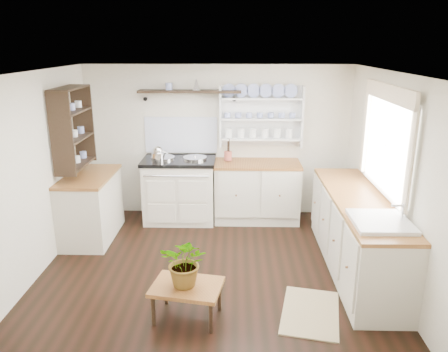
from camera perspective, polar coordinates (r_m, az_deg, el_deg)
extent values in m
cube|color=black|center=(5.32, -1.62, -12.19)|extent=(4.00, 3.80, 0.01)
cube|color=beige|center=(6.70, -0.83, 4.54)|extent=(4.00, 0.02, 2.30)
cube|color=beige|center=(5.16, 21.05, -0.44)|extent=(0.02, 3.80, 2.30)
cube|color=beige|center=(5.36, -23.59, -0.09)|extent=(0.02, 3.80, 2.30)
cube|color=white|center=(4.66, -1.86, 13.36)|extent=(4.00, 3.80, 0.01)
cube|color=white|center=(5.20, 20.51, 3.75)|extent=(0.04, 1.40, 1.00)
cube|color=white|center=(5.19, 20.30, 3.75)|extent=(0.02, 1.50, 1.10)
cube|color=#F4DFC3|center=(5.09, 20.75, 10.12)|extent=(0.04, 1.55, 0.18)
cube|color=silver|center=(6.62, -5.77, -1.97)|extent=(1.03, 0.67, 0.91)
cube|color=black|center=(6.48, -5.90, 2.04)|extent=(1.07, 0.71, 0.05)
cylinder|color=silver|center=(6.51, -7.98, 2.39)|extent=(0.35, 0.35, 0.03)
cylinder|color=silver|center=(6.44, -3.81, 2.38)|extent=(0.35, 0.35, 0.03)
cylinder|color=silver|center=(6.16, -6.30, -0.01)|extent=(0.93, 0.02, 0.02)
cube|color=beige|center=(6.61, 4.30, -2.09)|extent=(1.25, 0.60, 0.88)
cube|color=brown|center=(6.48, 4.38, 1.59)|extent=(1.27, 0.63, 0.04)
cube|color=beige|center=(5.40, 16.88, -7.31)|extent=(0.60, 2.40, 0.88)
cube|color=brown|center=(5.24, 17.29, -2.91)|extent=(0.62, 2.43, 0.04)
cube|color=white|center=(4.60, 19.64, -7.01)|extent=(0.55, 0.60, 0.28)
cylinder|color=silver|center=(4.60, 22.26, -4.64)|extent=(0.02, 0.02, 0.22)
cube|color=beige|center=(6.26, -16.97, -3.91)|extent=(0.60, 1.10, 0.88)
cube|color=brown|center=(6.12, -17.32, -0.06)|extent=(0.62, 1.13, 0.04)
cube|color=white|center=(6.61, 4.83, 7.84)|extent=(1.20, 0.03, 0.90)
cube|color=white|center=(6.52, 4.88, 7.72)|extent=(1.20, 0.22, 0.02)
cylinder|color=navy|center=(6.50, 4.93, 10.08)|extent=(0.20, 0.02, 0.20)
cube|color=black|center=(6.48, -4.51, 10.96)|extent=(1.50, 0.24, 0.04)
cone|color=black|center=(6.66, -10.08, 9.97)|extent=(0.06, 0.20, 0.06)
cone|color=black|center=(6.53, 1.35, 10.08)|extent=(0.06, 0.20, 0.06)
cube|color=black|center=(6.02, -19.14, 6.06)|extent=(0.28, 0.80, 1.05)
cylinder|color=#A24A3B|center=(6.52, 0.51, 2.64)|extent=(0.12, 0.12, 0.14)
cube|color=brown|center=(4.36, -4.88, -14.23)|extent=(0.74, 0.58, 0.04)
cylinder|color=black|center=(4.39, -9.22, -16.97)|extent=(0.04, 0.04, 0.32)
cylinder|color=black|center=(4.68, -7.57, -14.52)|extent=(0.04, 0.04, 0.32)
cylinder|color=black|center=(4.24, -1.73, -18.03)|extent=(0.04, 0.04, 0.32)
cylinder|color=black|center=(4.55, -0.60, -15.40)|extent=(0.04, 0.04, 0.32)
imported|color=#3F7233|center=(4.23, -4.97, -11.12)|extent=(0.53, 0.48, 0.50)
cube|color=#927A54|center=(4.66, 11.22, -17.05)|extent=(0.71, 0.95, 0.02)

